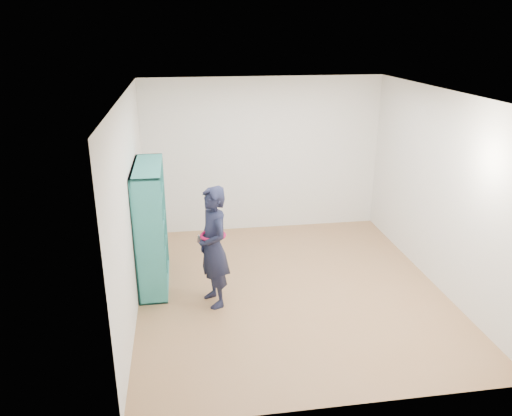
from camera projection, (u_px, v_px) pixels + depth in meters
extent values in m
plane|color=#9A6F46|center=(290.00, 289.00, 6.75)|extent=(4.50, 4.50, 0.00)
plane|color=white|center=(295.00, 94.00, 5.86)|extent=(4.50, 4.50, 0.00)
cube|color=silver|center=(130.00, 206.00, 6.02)|extent=(0.02, 4.50, 2.60)
cube|color=silver|center=(440.00, 191.00, 6.59)|extent=(0.02, 4.50, 2.60)
cube|color=silver|center=(263.00, 155.00, 8.40)|extent=(4.00, 0.02, 2.60)
cube|color=silver|center=(350.00, 283.00, 4.22)|extent=(4.00, 0.02, 2.60)
cube|color=teal|center=(149.00, 244.00, 6.09)|extent=(0.37, 0.03, 1.67)
cube|color=teal|center=(153.00, 210.00, 7.23)|extent=(0.37, 0.03, 1.67)
cube|color=teal|center=(155.00, 281.00, 6.94)|extent=(0.37, 1.25, 0.03)
cube|color=teal|center=(147.00, 166.00, 6.38)|extent=(0.37, 1.25, 0.03)
cube|color=teal|center=(138.00, 227.00, 6.64)|extent=(0.03, 1.25, 1.67)
cube|color=teal|center=(151.00, 232.00, 6.47)|extent=(0.34, 0.03, 1.62)
cube|color=teal|center=(152.00, 220.00, 6.85)|extent=(0.34, 0.03, 1.62)
cube|color=teal|center=(153.00, 253.00, 6.80)|extent=(0.34, 1.20, 0.03)
cube|color=teal|center=(151.00, 226.00, 6.66)|extent=(0.34, 1.20, 0.03)
cube|color=teal|center=(149.00, 197.00, 6.52)|extent=(0.34, 1.20, 0.03)
cube|color=beige|center=(156.00, 291.00, 6.55)|extent=(0.23, 0.15, 0.06)
cube|color=black|center=(154.00, 258.00, 6.32)|extent=(0.19, 0.17, 0.26)
cube|color=maroon|center=(151.00, 227.00, 6.18)|extent=(0.19, 0.17, 0.30)
cube|color=silver|center=(149.00, 204.00, 6.13)|extent=(0.23, 0.15, 0.06)
cube|color=navy|center=(157.00, 273.00, 6.84)|extent=(0.19, 0.17, 0.24)
cube|color=brown|center=(155.00, 244.00, 6.69)|extent=(0.19, 0.17, 0.31)
cube|color=#BFB28C|center=(153.00, 222.00, 6.64)|extent=(0.23, 0.15, 0.09)
cube|color=#26594C|center=(151.00, 190.00, 6.43)|extent=(0.19, 0.17, 0.21)
cube|color=beige|center=(158.00, 259.00, 7.21)|extent=(0.19, 0.17, 0.27)
cube|color=black|center=(156.00, 238.00, 7.15)|extent=(0.23, 0.15, 0.09)
cube|color=maroon|center=(154.00, 205.00, 6.92)|extent=(0.19, 0.17, 0.31)
cube|color=silver|center=(152.00, 180.00, 6.80)|extent=(0.19, 0.17, 0.24)
imported|color=black|center=(213.00, 247.00, 6.15)|extent=(0.53, 0.65, 1.56)
torus|color=#A70C40|center=(213.00, 235.00, 6.10)|extent=(0.40, 0.40, 0.04)
cube|color=silver|center=(199.00, 240.00, 6.12)|extent=(0.05, 0.07, 0.12)
cube|color=black|center=(199.00, 240.00, 6.12)|extent=(0.05, 0.07, 0.12)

